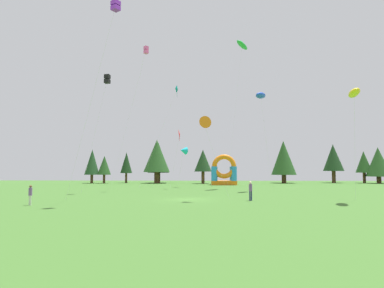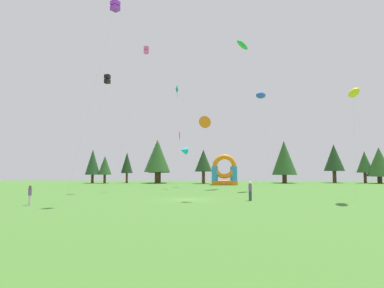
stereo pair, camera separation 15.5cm
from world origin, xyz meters
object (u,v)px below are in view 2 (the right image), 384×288
at_px(kite_cyan_delta, 183,150).
at_px(kite_green_parafoil, 242,45).
at_px(person_left_edge, 30,193).
at_px(kite_pink_box, 146,51).
at_px(kite_black_box, 107,79).
at_px(kite_yellow_parafoil, 354,93).
at_px(inflatable_yellow_castle, 224,174).
at_px(kite_teal_diamond, 177,90).
at_px(kite_purple_box, 115,7).
at_px(kite_red_diamond, 180,135).
at_px(person_far_side, 250,189).
at_px(kite_orange_delta, 203,123).
at_px(kite_blue_parafoil, 261,95).

distance_m(kite_cyan_delta, kite_green_parafoil, 20.54).
relative_size(kite_cyan_delta, person_left_edge, 4.17).
bearing_deg(person_left_edge, kite_pink_box, 106.45).
xyz_separation_m(kite_pink_box, kite_black_box, (-4.16, -5.56, -5.89)).
bearing_deg(kite_yellow_parafoil, inflatable_yellow_castle, 106.25).
bearing_deg(kite_cyan_delta, kite_teal_diamond, 128.08).
height_order(kite_pink_box, kite_purple_box, kite_pink_box).
height_order(kite_cyan_delta, person_left_edge, kite_cyan_delta).
height_order(kite_cyan_delta, kite_yellow_parafoil, kite_yellow_parafoil).
xyz_separation_m(kite_green_parafoil, person_left_edge, (-21.08, -27.22, -23.02)).
bearing_deg(kite_yellow_parafoil, kite_red_diamond, 129.78).
bearing_deg(kite_pink_box, kite_teal_diamond, 70.37).
relative_size(kite_red_diamond, inflatable_yellow_castle, 1.53).
distance_m(kite_cyan_delta, person_left_edge, 32.44).
relative_size(kite_purple_box, person_far_side, 9.88).
bearing_deg(kite_cyan_delta, person_left_edge, -109.99).
bearing_deg(kite_green_parafoil, kite_cyan_delta, 164.35).
bearing_deg(inflatable_yellow_castle, kite_pink_box, -123.67).
relative_size(person_left_edge, inflatable_yellow_castle, 0.28).
distance_m(kite_orange_delta, inflatable_yellow_castle, 35.67).
bearing_deg(kite_teal_diamond, kite_red_diamond, -80.17).
bearing_deg(kite_yellow_parafoil, kite_green_parafoil, 108.74).
xyz_separation_m(kite_green_parafoil, kite_yellow_parafoil, (7.95, -23.44, -13.77)).
bearing_deg(kite_orange_delta, kite_green_parafoil, 74.21).
xyz_separation_m(kite_pink_box, person_left_edge, (-5.87, -20.98, -20.02)).
relative_size(kite_teal_diamond, inflatable_yellow_castle, 2.97).
relative_size(kite_blue_parafoil, kite_pink_box, 0.66).
xyz_separation_m(kite_orange_delta, kite_red_diamond, (-4.06, 20.94, 1.10)).
relative_size(kite_cyan_delta, kite_orange_delta, 0.86).
distance_m(kite_cyan_delta, kite_yellow_parafoil, 32.14).
distance_m(kite_orange_delta, kite_purple_box, 13.64).
bearing_deg(inflatable_yellow_castle, kite_purple_box, -106.98).
bearing_deg(kite_red_diamond, kite_blue_parafoil, -24.80).
distance_m(kite_teal_diamond, person_far_side, 32.65).
relative_size(kite_red_diamond, kite_black_box, 0.59).
xyz_separation_m(kite_blue_parafoil, person_far_side, (-3.60, -15.06, -12.66)).
bearing_deg(kite_orange_delta, kite_purple_box, -156.00).
bearing_deg(kite_yellow_parafoil, kite_black_box, 156.92).
bearing_deg(person_left_edge, kite_cyan_delta, 102.09).
distance_m(kite_cyan_delta, kite_pink_box, 17.95).
bearing_deg(kite_purple_box, kite_black_box, 109.34).
height_order(kite_blue_parafoil, inflatable_yellow_castle, kite_blue_parafoil).
distance_m(kite_green_parafoil, inflatable_yellow_castle, 25.36).
relative_size(kite_blue_parafoil, inflatable_yellow_castle, 2.36).
bearing_deg(kite_black_box, person_far_side, -30.39).
distance_m(kite_cyan_delta, kite_orange_delta, 25.52).
bearing_deg(kite_cyan_delta, kite_red_diamond, -93.22).
bearing_deg(person_far_side, kite_green_parafoil, 58.52).
bearing_deg(kite_pink_box, inflatable_yellow_castle, 56.33).
height_order(kite_blue_parafoil, kite_teal_diamond, kite_teal_diamond).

